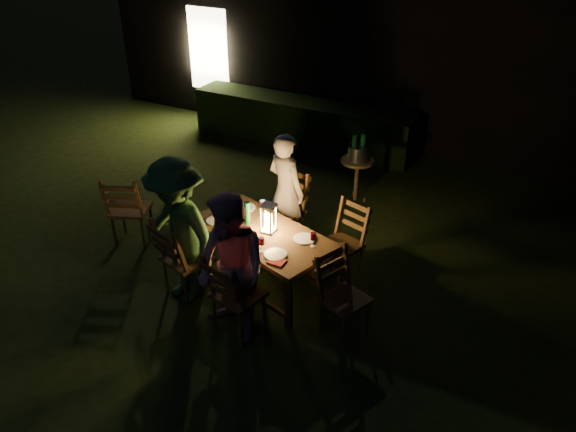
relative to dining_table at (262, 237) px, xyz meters
The scene contains 29 objects.
garden_envelope 6.63m from the dining_table, 99.33° to the left, with size 40.00×40.00×3.20m.
dining_table is the anchor object (origin of this frame).
chair_near_left 0.95m from the dining_table, 137.55° to the right, with size 0.60×0.63×1.06m.
chair_near_right 0.95m from the dining_table, 76.93° to the right, with size 0.55×0.58×1.05m.
chair_far_left 0.95m from the dining_table, 103.00° to the left, with size 0.57×0.60×1.04m.
chair_far_right 1.01m from the dining_table, 37.15° to the left, with size 0.55×0.57×0.97m.
chair_end 1.28m from the dining_table, 17.24° to the right, with size 0.59×0.57×0.97m.
chair_spare 2.01m from the dining_table, behind, with size 0.63×0.65×1.05m.
person_house_side 0.94m from the dining_table, 101.44° to the left, with size 0.56×0.37×1.54m, color beige.
person_opp_right 0.95m from the dining_table, 78.56° to the right, with size 0.80×0.62×1.64m, color #AF7889.
person_opp_left 0.96m from the dining_table, 136.07° to the right, with size 1.12×0.64×1.74m, color #2C582C.
lantern 0.24m from the dining_table, 27.69° to the left, with size 0.16×0.16×0.35m.
plate_far_left 0.60m from the dining_table, 140.88° to the left, with size 0.25×0.25×0.01m, color white.
plate_near_left 0.60m from the dining_table, behind, with size 0.25×0.25×0.01m, color white.
plate_far_right 0.51m from the dining_table, ahead, with size 0.25×0.25×0.01m, color white.
plate_near_right 0.51m from the dining_table, 43.37° to the right, with size 0.25×0.25×0.01m, color white.
wineglass_a 0.44m from the dining_table, 119.66° to the left, with size 0.06×0.06×0.18m, color #59070F, non-canonical shape.
wineglass_b 0.75m from the dining_table, behind, with size 0.06×0.06×0.18m, color #59070F, non-canonical shape.
wineglass_c 0.44m from the dining_table, 60.34° to the right, with size 0.06×0.06×0.18m, color #59070F, non-canonical shape.
wineglass_d 0.66m from the dining_table, ahead, with size 0.06×0.06×0.18m, color #59070F, non-canonical shape.
wineglass_e 0.35m from the dining_table, 125.75° to the right, with size 0.06×0.06×0.18m, color silver, non-canonical shape.
bottle_table 0.33m from the dining_table, 162.69° to the left, with size 0.07×0.07×0.28m, color #0F471E.
napkin_left 0.36m from the dining_table, 132.43° to the right, with size 0.18×0.14×0.01m, color red.
napkin_right 0.63m from the dining_table, 45.92° to the right, with size 0.18×0.14×0.01m, color red.
phone 0.69m from the dining_table, behind, with size 0.14×0.07×0.01m, color black.
side_table 2.46m from the dining_table, 85.73° to the left, with size 0.49×0.49×0.66m.
ice_bucket 2.47m from the dining_table, 85.73° to the left, with size 0.30×0.30×0.22m, color #A5A8AD.
bottle_bucket_a 2.43m from the dining_table, 86.84° to the left, with size 0.07×0.07×0.32m, color #0F471E.
bottle_bucket_b 2.51m from the dining_table, 84.66° to the left, with size 0.07×0.07×0.32m, color #0F471E.
Camera 1 is at (3.86, -4.98, 4.08)m, focal length 35.00 mm.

